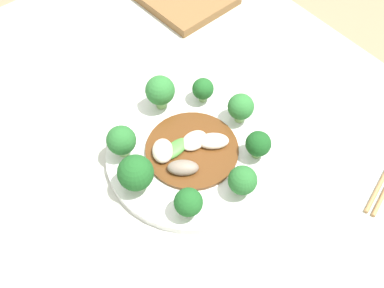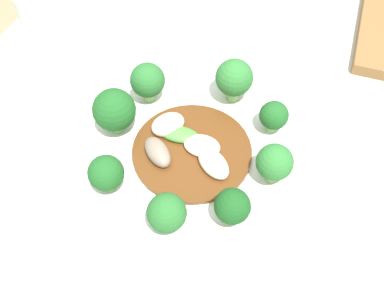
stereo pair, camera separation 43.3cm
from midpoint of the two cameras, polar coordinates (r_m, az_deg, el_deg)
name	(u,v)px [view 1 (the left image)]	position (r m, az deg, el deg)	size (l,w,h in m)	color
ground_plane	(193,277)	(1.37, -6.70, -20.66)	(8.00, 8.00, 0.00)	#9E8460
table	(194,227)	(1.02, -8.73, -15.39)	(1.15, 0.86, 0.73)	#B7BCAD
plate	(192,153)	(0.67, -13.31, -6.99)	(0.30, 0.30, 0.02)	white
broccoli_east	(160,91)	(0.70, -17.51, 2.41)	(0.05, 0.05, 0.07)	#7AAD5B
broccoli_north	(136,173)	(0.63, -23.01, -10.21)	(0.06, 0.06, 0.07)	#89B76B
broccoli_southeast	(203,89)	(0.70, -11.00, 2.86)	(0.04, 0.04, 0.05)	#89B76B
broccoli_west	(243,181)	(0.59, -7.37, -12.11)	(0.05, 0.05, 0.06)	#70A356
broccoli_northwest	(188,203)	(0.59, -16.19, -15.23)	(0.05, 0.05, 0.06)	#7AAD5B
broccoli_south	(241,107)	(0.66, -5.89, -0.07)	(0.05, 0.05, 0.06)	#89B76B
broccoli_northeast	(121,141)	(0.67, -23.99, -5.16)	(0.05, 0.05, 0.06)	#89B76B
broccoli_southwest	(258,144)	(0.62, -4.02, -6.15)	(0.04, 0.04, 0.06)	#70A356
stirfry_center	(189,150)	(0.66, -14.03, -6.61)	(0.16, 0.16, 0.03)	#5B3314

